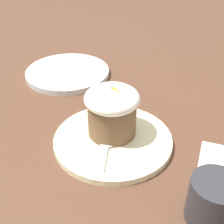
% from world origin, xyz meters
% --- Properties ---
extents(ground_plane, '(4.00, 4.00, 0.00)m').
position_xyz_m(ground_plane, '(0.00, 0.00, 0.00)').
color(ground_plane, '#513323').
extents(dessert_plate, '(0.24, 0.24, 0.01)m').
position_xyz_m(dessert_plate, '(0.00, 0.00, 0.01)').
color(dessert_plate, beige).
rests_on(dessert_plate, ground_plane).
extents(carrot_cake, '(0.11, 0.11, 0.11)m').
position_xyz_m(carrot_cake, '(-0.01, 0.01, 0.07)').
color(carrot_cake, brown).
rests_on(carrot_cake, dessert_plate).
extents(spoon, '(0.08, 0.11, 0.01)m').
position_xyz_m(spoon, '(0.00, -0.02, 0.02)').
color(spoon, silver).
rests_on(spoon, dessert_plate).
extents(coffee_cup, '(0.11, 0.08, 0.08)m').
position_xyz_m(coffee_cup, '(0.23, -0.04, 0.04)').
color(coffee_cup, '#2D2D33').
rests_on(coffee_cup, ground_plane).
extents(side_plate, '(0.23, 0.23, 0.02)m').
position_xyz_m(side_plate, '(-0.29, 0.14, 0.01)').
color(side_plate, silver).
rests_on(side_plate, ground_plane).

